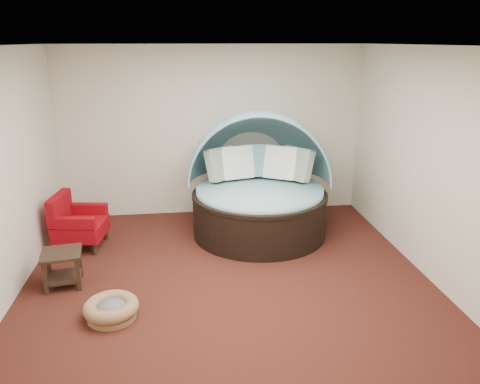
{
  "coord_description": "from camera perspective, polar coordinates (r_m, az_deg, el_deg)",
  "views": [
    {
      "loc": [
        -0.51,
        -5.2,
        2.85
      ],
      "look_at": [
        0.22,
        0.6,
        0.95
      ],
      "focal_mm": 35.0,
      "sensor_mm": 36.0,
      "label": 1
    }
  ],
  "objects": [
    {
      "name": "pet_basket",
      "position": [
        5.35,
        -15.41,
        -13.57
      ],
      "size": [
        0.76,
        0.76,
        0.2
      ],
      "rotation": [
        0.0,
        0.0,
        0.37
      ],
      "color": "brown",
      "rests_on": "floor"
    },
    {
      "name": "ceiling",
      "position": [
        5.22,
        -1.68,
        17.43
      ],
      "size": [
        5.0,
        5.0,
        0.0
      ],
      "primitive_type": "plane",
      "rotation": [
        3.14,
        0.0,
        0.0
      ],
      "color": "white",
      "rests_on": "wall_back"
    },
    {
      "name": "side_table",
      "position": [
        6.09,
        -20.84,
        -8.18
      ],
      "size": [
        0.52,
        0.52,
        0.44
      ],
      "rotation": [
        0.0,
        0.0,
        0.14
      ],
      "color": "black",
      "rests_on": "floor"
    },
    {
      "name": "canopy_daybed",
      "position": [
        7.1,
        2.39,
        1.77
      ],
      "size": [
        2.36,
        2.29,
        1.87
      ],
      "rotation": [
        0.0,
        0.0,
        -0.13
      ],
      "color": "black",
      "rests_on": "floor"
    },
    {
      "name": "wall_right",
      "position": [
        6.18,
        22.23,
        3.07
      ],
      "size": [
        0.0,
        5.0,
        5.0
      ],
      "primitive_type": "plane",
      "rotation": [
        1.57,
        0.0,
        -1.57
      ],
      "color": "beige",
      "rests_on": "floor"
    },
    {
      "name": "wall_back",
      "position": [
        7.85,
        -3.38,
        7.33
      ],
      "size": [
        5.0,
        0.0,
        5.0
      ],
      "primitive_type": "plane",
      "rotation": [
        1.57,
        0.0,
        0.0
      ],
      "color": "beige",
      "rests_on": "floor"
    },
    {
      "name": "floor",
      "position": [
        5.95,
        -1.43,
        -10.63
      ],
      "size": [
        5.0,
        5.0,
        0.0
      ],
      "primitive_type": "plane",
      "color": "#411912",
      "rests_on": "ground"
    },
    {
      "name": "red_armchair",
      "position": [
        7.09,
        -19.29,
        -3.58
      ],
      "size": [
        0.76,
        0.76,
        0.79
      ],
      "rotation": [
        0.0,
        0.0,
        -0.14
      ],
      "color": "black",
      "rests_on": "floor"
    },
    {
      "name": "wall_front",
      "position": [
        3.11,
        3.13,
        -9.9
      ],
      "size": [
        5.0,
        0.0,
        5.0
      ],
      "primitive_type": "plane",
      "rotation": [
        -1.57,
        0.0,
        0.0
      ],
      "color": "beige",
      "rests_on": "floor"
    },
    {
      "name": "wall_left",
      "position": [
        5.75,
        -27.17,
        1.36
      ],
      "size": [
        0.0,
        5.0,
        5.0
      ],
      "primitive_type": "plane",
      "rotation": [
        1.57,
        0.0,
        1.57
      ],
      "color": "beige",
      "rests_on": "floor"
    }
  ]
}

